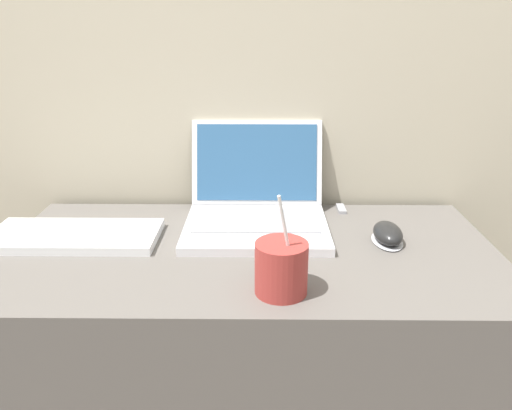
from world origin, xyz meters
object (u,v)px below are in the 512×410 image
Objects in this scene: drink_cup at (281,267)px; computer_mouse at (388,234)px; external_keyboard at (74,236)px; laptop at (256,205)px; usb_stick at (341,209)px.

drink_cup is 0.33m from computer_mouse.
external_keyboard is (-0.46, 0.23, -0.04)m from drink_cup.
laptop is 0.90× the size of external_keyboard.
computer_mouse is 0.21m from usb_stick.
laptop reaches higher than drink_cup.
usb_stick is at bearing 110.37° from computer_mouse.
external_keyboard is 6.33× the size of usb_stick.
drink_cup is 0.52× the size of external_keyboard.
computer_mouse is at bearing -0.24° from external_keyboard.
drink_cup is 0.52m from external_keyboard.
usb_stick is at bearing 67.59° from drink_cup.
laptop is 5.67× the size of usb_stick.
drink_cup is 0.46m from usb_stick.
laptop is 0.33m from drink_cup.
computer_mouse is 0.30× the size of external_keyboard.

